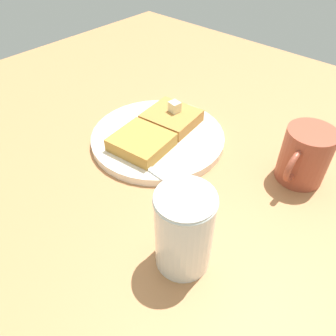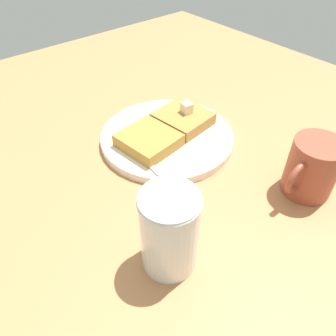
{
  "view_description": "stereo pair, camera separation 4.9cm",
  "coord_description": "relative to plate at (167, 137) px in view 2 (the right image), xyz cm",
  "views": [
    {
      "loc": [
        39.93,
        40.8,
        39.41
      ],
      "look_at": [
        12.67,
        16.14,
        6.34
      ],
      "focal_mm": 35.0,
      "sensor_mm": 36.0,
      "label": 1
    },
    {
      "loc": [
        36.38,
        44.23,
        39.41
      ],
      "look_at": [
        12.67,
        16.14,
        6.34
      ],
      "focal_mm": 35.0,
      "sensor_mm": 36.0,
      "label": 2
    }
  ],
  "objects": [
    {
      "name": "plate",
      "position": [
        0.0,
        0.0,
        0.0
      ],
      "size": [
        24.75,
        24.75,
        1.46
      ],
      "color": "silver",
      "rests_on": "table_surface"
    },
    {
      "name": "coffee_mug",
      "position": [
        -8.25,
        24.06,
        3.77
      ],
      "size": [
        10.57,
        7.6,
        9.19
      ],
      "color": "#9A4631",
      "rests_on": "table_surface"
    },
    {
      "name": "syrup_jar",
      "position": [
        16.41,
        19.98,
        4.44
      ],
      "size": [
        7.27,
        7.27,
        11.81
      ],
      "color": "#572A08",
      "rests_on": "table_surface"
    },
    {
      "name": "toast_slice_middle",
      "position": [
        4.75,
        0.58,
        1.78
      ],
      "size": [
        9.91,
        10.36,
        2.33
      ],
      "primitive_type": "cube",
      "rotation": [
        0.0,
        0.0,
        0.12
      ],
      "color": "#B28138",
      "rests_on": "plate"
    },
    {
      "name": "table_surface",
      "position": [
        -4.47,
        -6.15,
        -1.77
      ],
      "size": [
        101.1,
        101.1,
        1.84
      ],
      "primitive_type": "cube",
      "color": "#B07447",
      "rests_on": "ground"
    },
    {
      "name": "toast_slice_left",
      "position": [
        -4.75,
        -0.58,
        1.78
      ],
      "size": [
        9.91,
        10.36,
        2.33
      ],
      "primitive_type": "cube",
      "rotation": [
        0.0,
        0.0,
        0.12
      ],
      "color": "#B17738",
      "rests_on": "plate"
    },
    {
      "name": "fork",
      "position": [
        7.8,
        2.15,
        0.79
      ],
      "size": [
        2.42,
        16.06,
        0.36
      ],
      "color": "silver",
      "rests_on": "plate"
    },
    {
      "name": "butter_pat_primary",
      "position": [
        -5.29,
        -0.54,
        3.92
      ],
      "size": [
        2.02,
        2.19,
        1.96
      ],
      "primitive_type": "cube",
      "rotation": [
        0.0,
        0.0,
        1.43
      ],
      "color": "beige",
      "rests_on": "toast_slice_left"
    }
  ]
}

